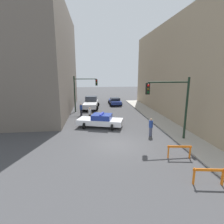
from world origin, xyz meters
name	(u,v)px	position (x,y,z in m)	size (l,w,h in m)	color
ground_plane	(117,145)	(0.00, 0.00, 0.00)	(120.00, 120.00, 0.00)	#424244
sidewalk_right	(190,141)	(6.20, 0.00, 0.06)	(2.40, 44.00, 0.12)	#B2ADA3
building_corner_left	(19,61)	(-12.00, 14.00, 7.25)	(14.00, 20.00, 14.51)	#6B6056
building_right	(213,70)	(13.40, 8.00, 5.95)	(12.00, 28.00, 11.90)	tan
traffic_light_near	(174,99)	(4.73, 0.45, 3.53)	(3.64, 0.35, 5.20)	black
traffic_light_far	(82,89)	(-3.30, 12.88, 3.40)	(3.44, 0.35, 5.20)	black
police_car	(101,120)	(-1.06, 4.86, 0.72)	(5.04, 3.17, 1.52)	white
white_truck	(91,103)	(-2.10, 15.11, 0.91)	(2.95, 5.56, 1.90)	silver
parked_car_near	(115,101)	(2.21, 17.96, 0.67)	(2.32, 4.33, 1.31)	navy
pedestrian_crossing	(90,114)	(-2.21, 7.42, 0.86)	(0.46, 0.46, 1.66)	#382D23
pedestrian_corner	(81,109)	(-3.40, 10.32, 0.86)	(0.50, 0.50, 1.66)	black
pedestrian_sidewalk	(151,127)	(3.34, 1.64, 0.86)	(0.48, 0.48, 1.66)	#474C66
barrier_front	(209,174)	(3.91, -5.63, 0.62)	(1.59, 0.39, 0.90)	orange
barrier_mid	(179,150)	(3.83, -2.73, 0.62)	(1.59, 0.37, 0.90)	orange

